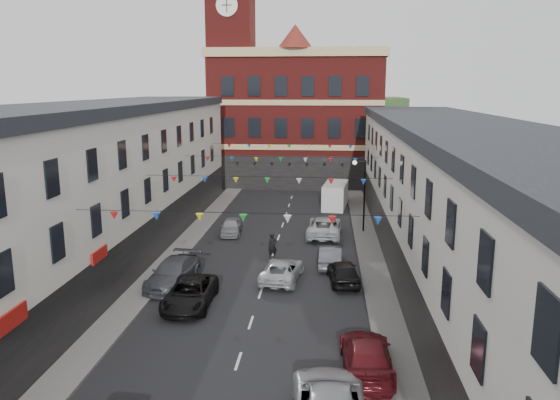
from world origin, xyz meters
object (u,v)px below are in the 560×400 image
(car_left_c, at_px, (190,293))
(car_left_d, at_px, (173,273))
(street_lamp, at_px, (362,186))
(moving_car, at_px, (282,270))
(white_van, at_px, (335,195))
(pedestrian, at_px, (272,246))
(car_right_c, at_px, (366,356))
(car_right_d, at_px, (343,272))
(car_left_e, at_px, (231,226))
(car_right_f, at_px, (324,227))
(car_right_e, at_px, (330,256))

(car_left_c, bearing_deg, car_left_d, 119.94)
(street_lamp, xyz_separation_m, moving_car, (-5.48, -11.67, -3.25))
(white_van, xyz_separation_m, pedestrian, (-4.57, -16.96, -0.31))
(car_left_d, xyz_separation_m, car_right_c, (10.89, -9.35, -0.03))
(car_right_c, xyz_separation_m, white_van, (-0.88, 32.04, 0.45))
(car_right_c, distance_m, car_right_d, 10.59)
(moving_car, bearing_deg, street_lamp, -108.47)
(car_left_d, distance_m, car_left_e, 11.85)
(car_left_c, relative_size, white_van, 0.95)
(car_left_c, distance_m, car_right_d, 9.44)
(car_left_d, relative_size, car_left_e, 1.39)
(car_left_c, xyz_separation_m, car_right_c, (9.10, -6.31, 0.03))
(street_lamp, bearing_deg, car_left_c, -122.16)
(car_left_c, relative_size, car_right_f, 0.92)
(car_left_c, relative_size, car_right_d, 1.22)
(car_right_f, bearing_deg, car_left_d, 55.28)
(car_left_e, xyz_separation_m, car_right_f, (7.53, 0.10, 0.13))
(car_right_f, bearing_deg, car_left_e, 3.20)
(car_left_c, xyz_separation_m, car_right_f, (7.20, 14.90, 0.07))
(car_left_d, height_order, car_right_f, car_right_f)
(car_left_d, bearing_deg, car_right_e, 31.17)
(street_lamp, xyz_separation_m, car_right_c, (-1.05, -22.45, -3.16))
(car_left_d, bearing_deg, car_left_e, 88.89)
(street_lamp, distance_m, moving_car, 13.29)
(car_left_c, height_order, car_right_f, car_right_f)
(car_right_d, distance_m, white_van, 21.48)
(car_left_d, height_order, car_right_d, car_left_d)
(car_right_e, bearing_deg, street_lamp, -104.52)
(car_left_c, distance_m, car_right_e, 10.72)
(car_right_e, height_order, moving_car, car_right_e)
(car_left_e, relative_size, car_right_d, 0.91)
(car_left_d, xyz_separation_m, white_van, (10.01, 22.69, 0.42))
(street_lamp, xyz_separation_m, car_left_d, (-11.94, -13.10, -3.13))
(car_right_f, xyz_separation_m, white_van, (1.02, 10.84, 0.41))
(car_left_e, distance_m, car_right_e, 10.84)
(car_right_c, relative_size, car_right_d, 1.21)
(street_lamp, xyz_separation_m, car_left_c, (-10.15, -16.14, -3.19))
(car_right_c, xyz_separation_m, car_right_f, (-1.90, 21.20, 0.04))
(car_right_d, height_order, moving_car, car_right_d)
(car_right_d, height_order, car_right_f, car_right_f)
(car_right_d, distance_m, car_right_f, 10.71)
(car_right_c, height_order, car_right_e, car_right_c)
(car_right_e, bearing_deg, moving_car, 46.60)
(car_right_c, relative_size, moving_car, 1.09)
(car_right_f, bearing_deg, street_lamp, -154.70)
(car_right_e, bearing_deg, car_right_f, -84.88)
(pedestrian, bearing_deg, car_right_f, 39.91)
(car_right_e, xyz_separation_m, moving_car, (-3.00, -3.02, -0.03))
(car_right_c, relative_size, car_right_f, 0.91)
(moving_car, bearing_deg, car_left_e, -57.47)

